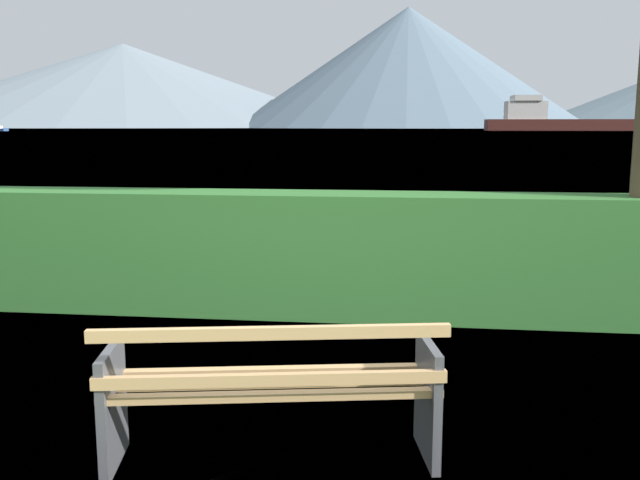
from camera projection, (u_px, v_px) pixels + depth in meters
name	position (u px, v px, depth m)	size (l,w,h in m)	color
ground_plane	(273.00, 458.00, 3.97)	(1400.00, 1400.00, 0.00)	#4C6B33
water_surface	(406.00, 129.00, 306.37)	(620.00, 620.00, 0.00)	slate
park_bench	(272.00, 390.00, 3.84)	(1.91, 0.89, 0.87)	tan
hedge_row	(331.00, 254.00, 6.92)	(13.73, 0.69, 1.22)	#387A33
cargo_ship_large	(578.00, 121.00, 239.77)	(73.85, 12.02, 12.04)	#471E19
distant_hills	(334.00, 82.00, 580.03)	(880.86, 423.21, 87.86)	gray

